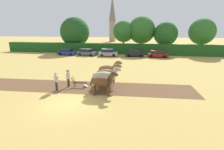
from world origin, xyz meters
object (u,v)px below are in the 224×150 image
tree_center_right (202,32)px  church_spire (112,18)px  parked_car_far_left (67,52)px  parked_car_center_right (158,54)px  parked_car_center_left (108,53)px  farmer_onlooker_left (56,80)px  tree_center_left (142,30)px  farmer_beside_team (112,71)px  parked_car_left (87,52)px  plow (81,84)px  draft_horse_trail_right (109,70)px  parked_car_center (134,53)px  draft_horse_lead_right (105,77)px  tree_far_left (75,32)px  farmer_at_plow (68,77)px  tree_center (166,34)px  draft_horse_trail_left (107,73)px  tree_left (124,31)px  draft_horse_lead_left (103,82)px

tree_center_right → church_spire: church_spire is taller
parked_car_far_left → parked_car_center_right: bearing=4.1°
tree_center_right → parked_car_center_left: bearing=-160.4°
tree_center_right → farmer_onlooker_left: tree_center_right is taller
tree_center_left → tree_center_right: bearing=-6.5°
tree_center_right → church_spire: 49.69m
farmer_beside_team → parked_car_left: farmer_beside_team is taller
plow → farmer_beside_team: farmer_beside_team is taller
draft_horse_trail_right → farmer_beside_team: size_ratio=1.65×
tree_center_right → parked_car_center_right: tree_center_right is taller
tree_center_left → parked_car_center: size_ratio=2.17×
draft_horse_lead_right → tree_far_left: bearing=113.4°
farmer_at_plow → parked_car_center: (5.21, 21.54, -0.25)m
draft_horse_lead_right → plow: 2.81m
draft_horse_trail_right → farmer_beside_team: bearing=83.6°
tree_center_left → draft_horse_trail_right: (-2.58, -27.91, -4.01)m
tree_center → farmer_onlooker_left: size_ratio=4.22×
draft_horse_trail_left → farmer_beside_team: size_ratio=1.68×
church_spire → farmer_at_plow: 69.98m
tree_center_right → farmer_at_plow: (-20.00, -28.49, -4.14)m
farmer_at_plow → draft_horse_lead_right: bearing=-4.1°
farmer_at_plow → tree_center_right: bearing=56.5°
tree_center → farmer_beside_team: bearing=-108.1°
parked_car_far_left → parked_car_center_right: size_ratio=0.98×
tree_far_left → parked_car_far_left: (0.67, -6.83, -4.30)m
parked_car_center_left → tree_left: bearing=68.4°
draft_horse_lead_left → plow: bearing=143.4°
tree_center → draft_horse_trail_left: tree_center is taller
parked_car_center_left → tree_center_left: bearing=46.8°
tree_center_right → church_spire: size_ratio=0.39×
tree_center → tree_center_right: (7.92, -0.46, 0.57)m
church_spire → parked_car_center: 50.21m
draft_horse_lead_left → draft_horse_lead_right: size_ratio=0.90×
tree_left → parked_car_left: 11.64m
farmer_onlooker_left → draft_horse_lead_left: bearing=-53.4°
parked_car_center → tree_center: bearing=41.1°
tree_far_left → parked_car_center: (15.82, -6.33, -4.23)m
church_spire → draft_horse_trail_right: bearing=-79.5°
tree_center → farmer_onlooker_left: (-12.66, -30.30, -3.55)m
parked_car_center → draft_horse_lead_right: bearing=-99.6°
tree_left → farmer_onlooker_left: tree_left is taller
draft_horse_lead_left → farmer_onlooker_left: (-4.57, 0.29, -0.21)m
church_spire → farmer_onlooker_left: 71.23m
tree_center → plow: (-10.76, -28.88, -4.26)m
parked_car_left → parked_car_center: bearing=12.3°
farmer_onlooker_left → parked_car_left: (-4.72, 22.63, -0.31)m
tree_center → draft_horse_trail_right: (-8.34, -26.82, -3.12)m
farmer_onlooker_left → parked_car_far_left: 24.26m
church_spire → farmer_onlooker_left: size_ratio=11.90×
tree_center_right → farmer_beside_team: 30.03m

